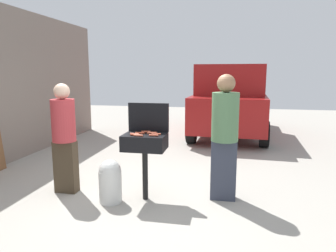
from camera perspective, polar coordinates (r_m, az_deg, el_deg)
ground_plane at (r=4.77m, az=-4.94°, el=-12.63°), size 24.00×24.00×0.00m
bbq_grill at (r=4.41m, az=-4.28°, el=-3.38°), size 0.60×0.44×0.96m
grill_lid_open at (r=4.56m, az=-3.60°, el=1.60°), size 0.60×0.05×0.42m
hot_dog_0 at (r=4.24m, az=-5.46°, el=-1.74°), size 0.13×0.03×0.03m
hot_dog_1 at (r=4.43m, az=-2.87°, el=-1.22°), size 0.13×0.03×0.03m
hot_dog_2 at (r=4.24m, az=-2.65°, el=-1.72°), size 0.13×0.03×0.03m
hot_dog_3 at (r=4.30m, az=-6.03°, el=-1.60°), size 0.13×0.04×0.03m
hot_dog_4 at (r=4.42m, az=-5.16°, el=-1.28°), size 0.13×0.03×0.03m
hot_dog_5 at (r=4.39m, az=-3.03°, el=-1.33°), size 0.13×0.04×0.03m
hot_dog_6 at (r=4.50m, az=-4.07°, el=-1.05°), size 0.13×0.04×0.03m
hot_dog_7 at (r=4.33m, az=-2.17°, el=-1.47°), size 0.13×0.03×0.03m
hot_dog_8 at (r=4.35m, az=-6.15°, el=-1.46°), size 0.13×0.04×0.03m
propane_tank at (r=4.51m, az=-10.54°, el=-9.75°), size 0.32×0.32×0.62m
person_left at (r=4.91m, az=-18.49°, el=-1.47°), size 0.35×0.35×1.66m
person_right at (r=4.45m, az=10.34°, el=-1.28°), size 0.38×0.38×1.80m
parked_minivan at (r=9.34m, az=11.47°, el=4.74°), size 2.23×4.50×2.02m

